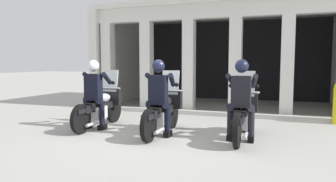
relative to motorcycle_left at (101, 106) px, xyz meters
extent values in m
plane|color=#A8A59E|center=(1.64, 2.70, -0.50)|extent=(80.00, 80.00, 0.00)
cube|color=black|center=(2.04, 7.00, 1.14)|extent=(8.11, 0.24, 3.28)
cube|color=silver|center=(2.04, 2.92, 2.56)|extent=(8.11, 0.36, 0.44)
cube|color=silver|center=(2.04, 4.89, 2.86)|extent=(8.11, 4.62, 0.16)
cube|color=silver|center=(-1.91, 4.89, 1.14)|extent=(0.30, 4.62, 3.28)
cube|color=silver|center=(-1.51, 2.92, 0.92)|extent=(0.35, 0.36, 2.84)
cube|color=silver|center=(-0.09, 2.92, 0.92)|extent=(0.35, 0.36, 2.84)
cube|color=silver|center=(1.33, 2.92, 0.92)|extent=(0.35, 0.36, 2.84)
cube|color=silver|center=(2.75, 2.92, 0.92)|extent=(0.35, 0.36, 2.84)
cube|color=silver|center=(4.17, 2.92, 0.92)|extent=(0.35, 0.36, 2.84)
cube|color=#B7B5AD|center=(2.04, 2.42, -0.44)|extent=(7.71, 0.24, 0.12)
cylinder|color=black|center=(0.00, 0.58, -0.18)|extent=(0.09, 0.64, 0.64)
cylinder|color=black|center=(0.00, -0.82, -0.18)|extent=(0.09, 0.64, 0.64)
cube|color=black|center=(0.00, 0.58, 0.03)|extent=(0.14, 0.44, 0.08)
cube|color=silver|center=(0.00, -0.17, -0.13)|extent=(0.28, 0.44, 0.28)
cube|color=black|center=(0.00, -0.12, 0.00)|extent=(0.18, 1.24, 0.16)
ellipsoid|color=#B2B2B7|center=(0.00, 0.10, 0.18)|extent=(0.26, 0.48, 0.22)
cube|color=black|center=(0.00, -0.30, 0.07)|extent=(0.24, 0.52, 0.10)
cube|color=black|center=(0.00, -0.76, 0.00)|extent=(0.16, 0.48, 0.10)
cylinder|color=silver|center=(0.00, 0.52, 0.06)|extent=(0.05, 0.24, 0.53)
cube|color=black|center=(0.00, 0.46, 0.20)|extent=(0.52, 0.16, 0.44)
sphere|color=silver|center=(0.00, 0.56, 0.22)|extent=(0.18, 0.18, 0.18)
cube|color=silver|center=(0.00, 0.44, 0.57)|extent=(0.40, 0.14, 0.54)
cylinder|color=silver|center=(0.00, 0.36, 0.40)|extent=(0.62, 0.04, 0.04)
cylinder|color=silver|center=(0.12, -0.52, -0.32)|extent=(0.07, 0.55, 0.07)
cube|color=black|center=(0.00, -0.32, 0.47)|extent=(0.36, 0.22, 0.60)
cube|color=#14193F|center=(0.00, -0.20, 0.49)|extent=(0.05, 0.02, 0.32)
sphere|color=tan|center=(0.00, -0.30, 0.92)|extent=(0.21, 0.21, 0.21)
sphere|color=silver|center=(0.00, -0.30, 0.95)|extent=(0.26, 0.26, 0.26)
cylinder|color=black|center=(0.14, -0.30, 0.16)|extent=(0.26, 0.29, 0.17)
cylinder|color=black|center=(0.20, -0.30, -0.12)|extent=(0.12, 0.12, 0.53)
cube|color=black|center=(0.20, -0.29, -0.44)|extent=(0.11, 0.26, 0.12)
cylinder|color=black|center=(-0.14, -0.30, 0.16)|extent=(0.26, 0.29, 0.17)
cylinder|color=black|center=(-0.20, -0.30, -0.12)|extent=(0.12, 0.12, 0.53)
cube|color=black|center=(-0.20, -0.29, -0.44)|extent=(0.11, 0.26, 0.12)
cylinder|color=black|center=(0.22, -0.09, 0.66)|extent=(0.19, 0.48, 0.31)
sphere|color=black|center=(0.26, 0.12, 0.55)|extent=(0.09, 0.09, 0.09)
cylinder|color=black|center=(-0.22, -0.09, 0.66)|extent=(0.19, 0.48, 0.31)
sphere|color=black|center=(-0.26, 0.12, 0.55)|extent=(0.09, 0.09, 0.09)
cylinder|color=black|center=(1.64, 0.42, -0.18)|extent=(0.09, 0.64, 0.64)
cylinder|color=black|center=(1.64, -0.98, -0.18)|extent=(0.09, 0.64, 0.64)
cube|color=black|center=(1.64, 0.42, 0.03)|extent=(0.14, 0.44, 0.08)
cube|color=silver|center=(1.64, -0.33, -0.13)|extent=(0.28, 0.44, 0.28)
cube|color=black|center=(1.64, -0.28, 0.00)|extent=(0.18, 1.24, 0.16)
ellipsoid|color=black|center=(1.64, -0.06, 0.18)|extent=(0.26, 0.48, 0.22)
cube|color=black|center=(1.64, -0.46, 0.07)|extent=(0.24, 0.52, 0.10)
cube|color=black|center=(1.64, -0.92, 0.00)|extent=(0.16, 0.48, 0.10)
cylinder|color=silver|center=(1.64, 0.36, 0.06)|extent=(0.05, 0.24, 0.53)
cube|color=black|center=(1.64, 0.30, 0.20)|extent=(0.52, 0.16, 0.44)
sphere|color=silver|center=(1.64, 0.40, 0.22)|extent=(0.18, 0.18, 0.18)
cube|color=silver|center=(1.64, 0.28, 0.57)|extent=(0.40, 0.14, 0.54)
cylinder|color=silver|center=(1.64, 0.20, 0.40)|extent=(0.62, 0.04, 0.04)
cylinder|color=silver|center=(1.76, -0.68, -0.32)|extent=(0.07, 0.55, 0.07)
cube|color=black|center=(1.64, -0.48, 0.47)|extent=(0.36, 0.22, 0.60)
cube|color=#14193F|center=(1.64, -0.36, 0.49)|extent=(0.05, 0.02, 0.32)
sphere|color=tan|center=(1.64, -0.46, 0.92)|extent=(0.21, 0.21, 0.21)
sphere|color=#191E38|center=(1.64, -0.46, 0.95)|extent=(0.26, 0.26, 0.26)
cylinder|color=black|center=(1.78, -0.46, 0.16)|extent=(0.26, 0.29, 0.17)
cylinder|color=black|center=(1.84, -0.46, -0.12)|extent=(0.12, 0.12, 0.53)
cube|color=black|center=(1.84, -0.45, -0.44)|extent=(0.11, 0.26, 0.12)
cylinder|color=black|center=(1.50, -0.46, 0.16)|extent=(0.26, 0.29, 0.17)
cylinder|color=black|center=(1.44, -0.46, -0.12)|extent=(0.12, 0.12, 0.53)
cube|color=black|center=(1.44, -0.45, -0.44)|extent=(0.11, 0.26, 0.12)
cylinder|color=black|center=(1.86, -0.25, 0.66)|extent=(0.19, 0.48, 0.31)
sphere|color=black|center=(1.90, -0.04, 0.55)|extent=(0.09, 0.09, 0.09)
cylinder|color=black|center=(1.42, -0.25, 0.66)|extent=(0.19, 0.48, 0.31)
sphere|color=black|center=(1.38, -0.04, 0.55)|extent=(0.09, 0.09, 0.09)
cylinder|color=black|center=(3.29, 0.57, -0.18)|extent=(0.09, 0.64, 0.64)
cylinder|color=black|center=(3.29, -0.83, -0.18)|extent=(0.09, 0.64, 0.64)
cube|color=black|center=(3.29, 0.57, 0.03)|extent=(0.14, 0.44, 0.08)
cube|color=silver|center=(3.29, -0.18, -0.13)|extent=(0.28, 0.44, 0.28)
cube|color=black|center=(3.29, -0.13, 0.00)|extent=(0.18, 1.24, 0.16)
ellipsoid|color=#B2B2B7|center=(3.29, 0.09, 0.18)|extent=(0.26, 0.48, 0.22)
cube|color=black|center=(3.29, -0.31, 0.07)|extent=(0.24, 0.52, 0.10)
cube|color=black|center=(3.29, -0.77, 0.00)|extent=(0.16, 0.48, 0.10)
cylinder|color=silver|center=(3.29, 0.51, 0.06)|extent=(0.05, 0.24, 0.53)
cube|color=black|center=(3.29, 0.45, 0.20)|extent=(0.52, 0.16, 0.44)
sphere|color=silver|center=(3.29, 0.55, 0.22)|extent=(0.18, 0.18, 0.18)
cube|color=silver|center=(3.29, 0.43, 0.57)|extent=(0.40, 0.14, 0.54)
cylinder|color=silver|center=(3.29, 0.35, 0.40)|extent=(0.62, 0.04, 0.04)
cylinder|color=silver|center=(3.41, -0.53, -0.32)|extent=(0.07, 0.55, 0.07)
cube|color=black|center=(3.29, -0.33, 0.47)|extent=(0.36, 0.22, 0.60)
cube|color=#14193F|center=(3.29, -0.21, 0.49)|extent=(0.05, 0.02, 0.32)
sphere|color=#936B51|center=(3.29, -0.31, 0.92)|extent=(0.21, 0.21, 0.21)
sphere|color=#191E38|center=(3.29, -0.31, 0.95)|extent=(0.26, 0.26, 0.26)
cylinder|color=black|center=(3.43, -0.31, 0.16)|extent=(0.26, 0.29, 0.17)
cylinder|color=black|center=(3.49, -0.31, -0.12)|extent=(0.12, 0.12, 0.53)
cube|color=black|center=(3.49, -0.30, -0.44)|extent=(0.11, 0.26, 0.12)
cylinder|color=black|center=(3.15, -0.31, 0.16)|extent=(0.26, 0.29, 0.17)
cylinder|color=black|center=(3.09, -0.31, -0.12)|extent=(0.12, 0.12, 0.53)
cube|color=black|center=(3.09, -0.30, -0.44)|extent=(0.11, 0.26, 0.12)
cylinder|color=black|center=(3.51, -0.10, 0.66)|extent=(0.19, 0.48, 0.31)
sphere|color=black|center=(3.55, 0.11, 0.55)|extent=(0.09, 0.09, 0.09)
cylinder|color=black|center=(3.07, -0.10, 0.66)|extent=(0.19, 0.48, 0.31)
sphere|color=black|center=(3.03, 0.11, 0.55)|extent=(0.09, 0.09, 0.09)
cylinder|color=yellow|center=(5.31, 2.21, -0.05)|extent=(0.14, 0.14, 0.90)
camera|label=1|loc=(3.95, -6.34, 1.00)|focal=33.12mm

